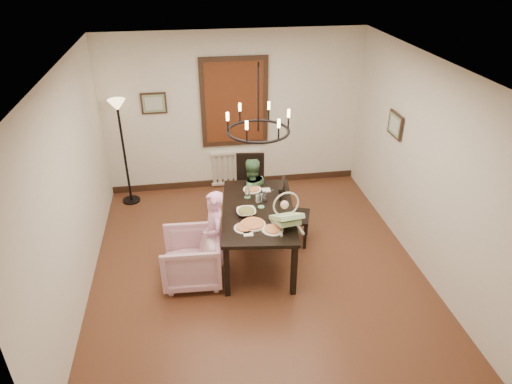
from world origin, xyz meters
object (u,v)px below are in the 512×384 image
object	(u,v)px
chair_far	(251,187)
floor_lamp	(124,154)
seated_man	(251,200)
chair_right	(295,213)
baby_bouncer	(286,215)
drinking_glass	(259,199)
dining_table	(258,214)
elderly_woman	(215,242)
armchair	(191,258)

from	to	relation	value
chair_far	floor_lamp	distance (m)	2.19
chair_far	seated_man	bearing A→B (deg)	-90.07
chair_right	baby_bouncer	xyz separation A→B (m)	(-0.31, -0.80, 0.47)
drinking_glass	floor_lamp	distance (m)	2.66
dining_table	baby_bouncer	bearing A→B (deg)	-51.93
dining_table	chair_far	world-z (taller)	chair_far
chair_far	baby_bouncer	bearing A→B (deg)	-74.68
chair_right	floor_lamp	size ratio (longest dim) A/B	0.55
elderly_woman	drinking_glass	size ratio (longest dim) A/B	8.54
seated_man	chair_right	bearing A→B (deg)	128.46
armchair	floor_lamp	bearing A→B (deg)	-153.82
dining_table	chair_right	xyz separation A→B (m)	(0.60, 0.32, -0.22)
armchair	seated_man	xyz separation A→B (m)	(0.96, 1.15, 0.14)
dining_table	chair_right	bearing A→B (deg)	35.04
chair_far	drinking_glass	xyz separation A→B (m)	(-0.02, -1.01, 0.35)
chair_far	armchair	distance (m)	1.85
chair_far	chair_right	bearing A→B (deg)	-50.33
floor_lamp	seated_man	bearing A→B (deg)	-30.28
drinking_glass	chair_far	bearing A→B (deg)	88.83
chair_right	armchair	size ratio (longest dim) A/B	1.28
floor_lamp	chair_right	bearing A→B (deg)	-32.26
armchair	chair_right	bearing A→B (deg)	116.25
chair_far	chair_right	size ratio (longest dim) A/B	1.04
elderly_woman	baby_bouncer	size ratio (longest dim) A/B	2.09
dining_table	baby_bouncer	distance (m)	0.61
baby_bouncer	drinking_glass	distance (m)	0.70
seated_man	baby_bouncer	world-z (taller)	baby_bouncer
chair_far	drinking_glass	distance (m)	1.07
dining_table	elderly_woman	xyz separation A→B (m)	(-0.63, -0.30, -0.19)
seated_man	drinking_glass	distance (m)	0.72
baby_bouncer	chair_right	bearing A→B (deg)	60.28
dining_table	chair_far	distance (m)	1.20
drinking_glass	elderly_woman	bearing A→B (deg)	-144.99
dining_table	armchair	bearing A→B (deg)	-152.43
baby_bouncer	chair_far	bearing A→B (deg)	89.37
chair_far	chair_right	xyz separation A→B (m)	(0.54, -0.86, -0.02)
chair_far	armchair	size ratio (longest dim) A/B	1.33
chair_right	seated_man	world-z (taller)	chair_right
armchair	floor_lamp	world-z (taller)	floor_lamp
dining_table	baby_bouncer	size ratio (longest dim) A/B	3.61
chair_far	seated_man	size ratio (longest dim) A/B	1.04
floor_lamp	baby_bouncer	bearing A→B (deg)	-47.07
armchair	seated_man	distance (m)	1.50
dining_table	armchair	size ratio (longest dim) A/B	2.35
chair_right	drinking_glass	distance (m)	0.69
elderly_woman	dining_table	bearing A→B (deg)	107.11
drinking_glass	chair_right	bearing A→B (deg)	15.10
armchair	seated_man	size ratio (longest dim) A/B	0.78
chair_far	elderly_woman	distance (m)	1.63
chair_right	seated_man	distance (m)	0.75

